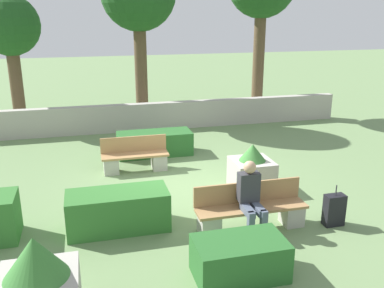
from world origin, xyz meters
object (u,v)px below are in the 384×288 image
planter_corner_left (252,170)px  bench_left_side (135,159)px  person_seated_man (251,195)px  planter_corner_right (38,287)px  suitcase (334,210)px  bench_front (251,211)px  tree_leftmost (10,29)px

planter_corner_left → bench_left_side: bearing=143.2°
person_seated_man → planter_corner_left: person_seated_man is taller
planter_corner_right → suitcase: size_ratio=1.57×
planter_corner_left → person_seated_man: bearing=-112.7°
bench_front → suitcase: size_ratio=2.58×
bench_front → planter_corner_right: bearing=-153.6°
bench_front → tree_leftmost: (-5.03, 8.78, 2.96)m
bench_front → suitcase: bench_front is taller
person_seated_man → planter_corner_left: size_ratio=1.27×
bench_front → person_seated_man: size_ratio=1.56×
person_seated_man → suitcase: 1.70m
planter_corner_right → tree_leftmost: (-1.48, 10.54, 2.72)m
bench_front → suitcase: bearing=-10.1°
bench_front → planter_corner_right: 3.98m
planter_corner_right → tree_leftmost: 10.98m
planter_corner_left → planter_corner_right: (-4.26, -3.48, 0.13)m
bench_front → planter_corner_left: bearing=67.7°
bench_left_side → tree_leftmost: 6.90m
person_seated_man → planter_corner_left: 2.03m
bench_front → suitcase: 1.58m
person_seated_man → tree_leftmost: bearing=119.1°
bench_left_side → planter_corner_right: 5.60m
bench_left_side → planter_corner_right: planter_corner_right is taller
planter_corner_left → tree_leftmost: size_ratio=0.24×
bench_left_side → bench_front: bearing=-73.1°
bench_front → bench_left_side: 3.90m
planter_corner_left → tree_leftmost: tree_leftmost is taller
tree_leftmost → planter_corner_right: bearing=-82.0°
planter_corner_left → suitcase: bearing=-66.6°
planter_corner_right → bench_front: bearing=26.4°
bench_front → tree_leftmost: bearing=119.8°
bench_left_side → planter_corner_left: 3.01m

